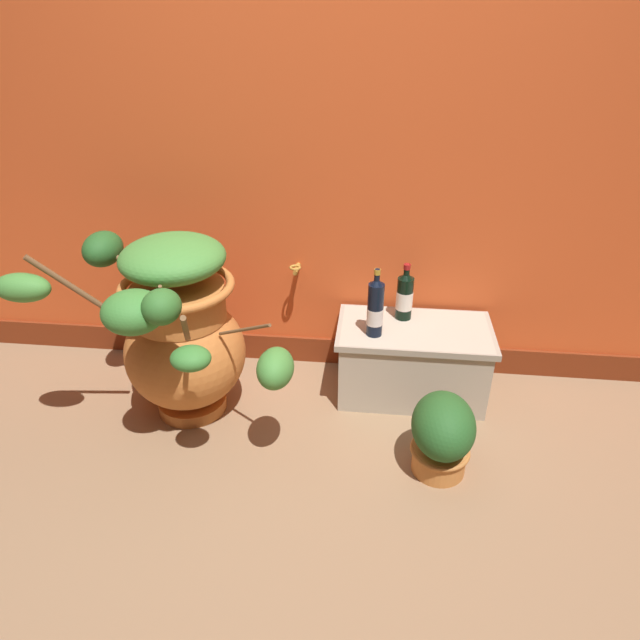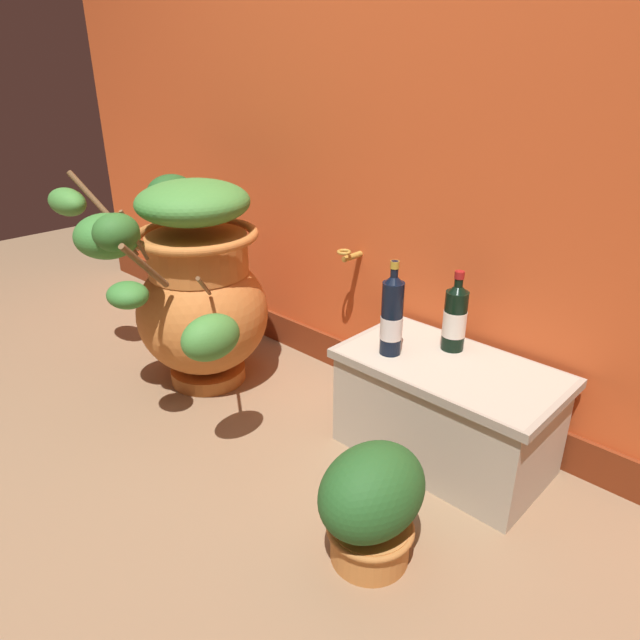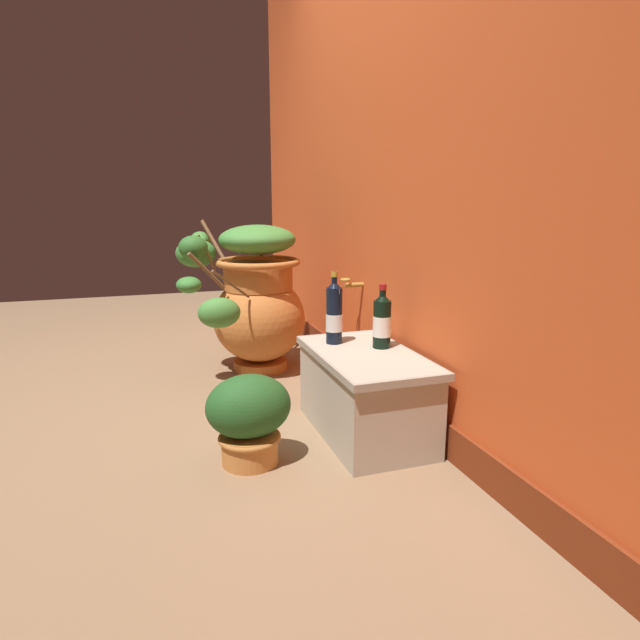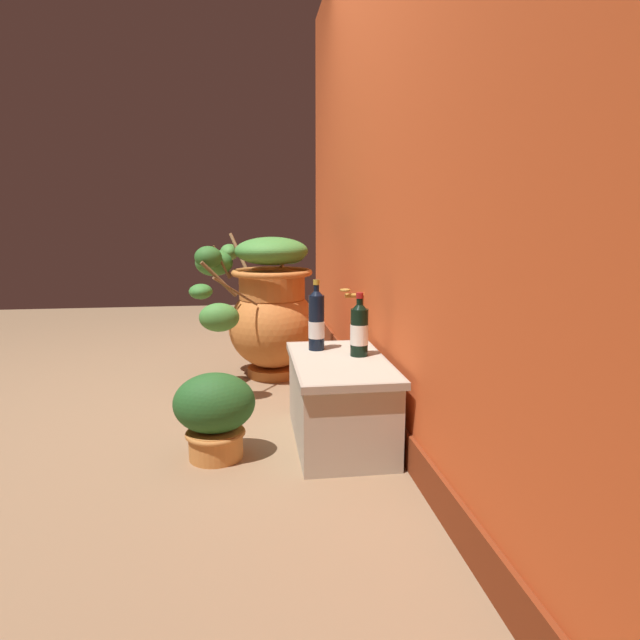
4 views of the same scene
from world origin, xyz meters
The scene contains 7 objects.
ground_plane centered at (0.00, 0.00, 0.00)m, with size 7.00×7.00×0.00m, color #896B4C.
back_wall centered at (0.00, 1.20, 1.29)m, with size 4.40×0.33×2.60m.
terracotta_urn centered at (-0.63, 0.61, 0.44)m, with size 1.15×0.74×0.87m.
stone_ledge centered at (0.40, 0.87, 0.20)m, with size 0.72×0.40×0.36m.
wine_bottle_left centered at (0.21, 0.80, 0.50)m, with size 0.07×0.07×0.32m.
wine_bottle_middle centered at (0.35, 0.97, 0.48)m, with size 0.08×0.08×0.28m.
potted_shrub centered at (0.50, 0.35, 0.19)m, with size 0.25×0.32×0.35m.
Camera 4 is at (2.53, 0.50, 0.94)m, focal length 29.49 mm.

